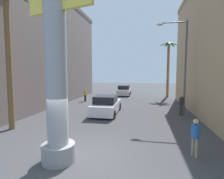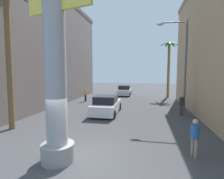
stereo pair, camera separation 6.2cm
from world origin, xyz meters
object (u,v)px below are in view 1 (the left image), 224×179
(car_lead, at_px, (106,105))
(pedestrian_far_left, at_px, (85,94))
(pedestrian_by_sign, at_px, (195,135))
(palm_tree_far_right, at_px, (168,63))
(street_lamp, at_px, (181,59))
(neon_sign_pole, at_px, (55,24))
(pedestrian_mid_right, at_px, (181,103))
(palm_tree_near_left, at_px, (6,38))
(car_far, at_px, (124,90))

(car_lead, bearing_deg, pedestrian_far_left, 124.44)
(pedestrian_far_left, bearing_deg, pedestrian_by_sign, -53.83)
(palm_tree_far_right, bearing_deg, street_lamp, -91.71)
(neon_sign_pole, xyz_separation_m, pedestrian_by_sign, (5.34, 1.40, -4.33))
(street_lamp, xyz_separation_m, pedestrian_far_left, (-10.04, 4.80, -3.70))
(car_lead, bearing_deg, palm_tree_far_right, 61.86)
(neon_sign_pole, height_order, pedestrian_by_sign, neon_sign_pole)
(pedestrian_mid_right, bearing_deg, street_lamp, 93.58)
(palm_tree_far_right, bearing_deg, neon_sign_pole, -107.70)
(palm_tree_near_left, distance_m, palm_tree_far_right, 20.51)
(palm_tree_far_right, xyz_separation_m, pedestrian_mid_right, (-0.29, -11.58, -3.93))
(pedestrian_by_sign, xyz_separation_m, pedestrian_mid_right, (0.83, 7.30, 0.07))
(palm_tree_near_left, xyz_separation_m, palm_tree_far_right, (11.46, 17.00, -0.61))
(pedestrian_far_left, bearing_deg, car_lead, -55.56)
(palm_tree_near_left, xyz_separation_m, pedestrian_far_left, (1.08, 10.77, -4.61))
(car_lead, xyz_separation_m, palm_tree_near_left, (-5.04, -5.00, 4.83))
(neon_sign_pole, bearing_deg, palm_tree_far_right, 72.30)
(neon_sign_pole, bearing_deg, pedestrian_far_left, 105.53)
(pedestrian_by_sign, relative_size, pedestrian_far_left, 1.01)
(car_lead, height_order, car_far, same)
(neon_sign_pole, bearing_deg, street_lamp, 56.42)
(street_lamp, xyz_separation_m, pedestrian_mid_right, (0.03, -0.55, -3.62))
(car_lead, bearing_deg, pedestrian_mid_right, 3.92)
(palm_tree_near_left, distance_m, pedestrian_by_sign, 11.47)
(pedestrian_mid_right, bearing_deg, car_lead, -176.08)
(car_far, bearing_deg, car_lead, -90.00)
(car_far, bearing_deg, pedestrian_far_left, -120.40)
(car_lead, relative_size, palm_tree_far_right, 0.59)
(car_far, bearing_deg, street_lamp, -62.19)
(car_far, xyz_separation_m, palm_tree_near_left, (-5.04, -17.52, 4.80))
(neon_sign_pole, xyz_separation_m, pedestrian_far_left, (-3.90, 14.05, -4.33))
(neon_sign_pole, height_order, palm_tree_far_right, neon_sign_pole)
(neon_sign_pole, bearing_deg, palm_tree_near_left, 146.71)
(palm_tree_far_right, bearing_deg, car_far, 175.41)
(neon_sign_pole, height_order, pedestrian_far_left, neon_sign_pole)
(street_lamp, xyz_separation_m, palm_tree_near_left, (-11.13, -5.97, 0.92))
(street_lamp, bearing_deg, car_far, 117.81)
(neon_sign_pole, relative_size, street_lamp, 1.49)
(pedestrian_by_sign, xyz_separation_m, pedestrian_far_left, (-9.25, 12.65, -0.00))
(palm_tree_near_left, distance_m, pedestrian_mid_right, 13.21)
(neon_sign_pole, distance_m, pedestrian_mid_right, 11.48)
(palm_tree_near_left, relative_size, palm_tree_far_right, 1.12)
(car_lead, distance_m, pedestrian_by_sign, 8.68)
(pedestrian_by_sign, bearing_deg, palm_tree_far_right, 86.58)
(pedestrian_by_sign, distance_m, pedestrian_mid_right, 7.35)
(car_far, distance_m, pedestrian_far_left, 7.82)
(neon_sign_pole, relative_size, pedestrian_far_left, 7.27)
(car_lead, xyz_separation_m, pedestrian_mid_right, (6.12, 0.42, 0.30))
(palm_tree_near_left, bearing_deg, car_lead, 44.78)
(palm_tree_far_right, height_order, pedestrian_far_left, palm_tree_far_right)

